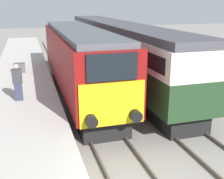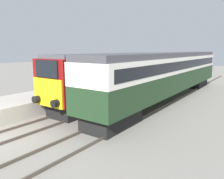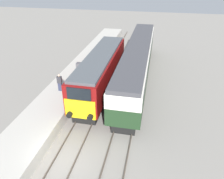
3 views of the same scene
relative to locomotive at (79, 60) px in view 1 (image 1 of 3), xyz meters
name	(u,v)px [view 1 (image 1 of 3)]	position (x,y,z in m)	size (l,w,h in m)	color
platform_left	(22,107)	(-3.30, -2.26, -1.71)	(3.50, 50.00, 1.02)	#B7B2A8
rails_near_track	(103,132)	(0.00, -5.26, -2.15)	(1.51, 60.00, 0.14)	#4C4238
rails_far_track	(174,123)	(3.40, -5.26, -2.15)	(1.50, 60.00, 0.14)	#4C4238
locomotive	(79,60)	(0.00, 0.00, 0.00)	(2.70, 13.66, 4.00)	black
passenger_carriage	(117,45)	(3.40, 3.50, 0.25)	(2.75, 21.20, 4.05)	black
person_on_platform	(18,83)	(-3.38, -2.72, -0.35)	(0.44, 0.26, 1.71)	#2D334C
luggage_crate	(19,68)	(-3.43, 3.00, -0.91)	(0.70, 0.56, 0.60)	#4C4C51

